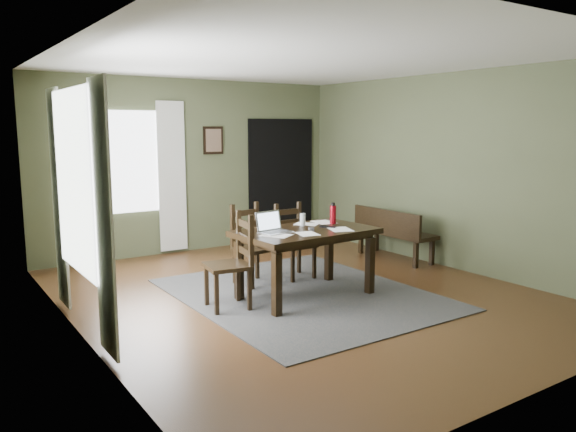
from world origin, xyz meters
TOP-DOWN VIEW (x-y plane):
  - ground at (0.00, 0.00)m, footprint 5.00×6.00m
  - room_shell at (0.00, 0.00)m, footprint 5.02×6.02m
  - rug at (0.00, 0.00)m, footprint 2.60×3.20m
  - dining_table at (-0.02, -0.09)m, footprint 1.62×1.03m
  - chair_end at (-0.91, 0.02)m, footprint 0.52×0.52m
  - chair_back_left at (-0.25, 0.74)m, footprint 0.49×0.49m
  - chair_back_right at (0.36, 0.70)m, footprint 0.42×0.43m
  - bench at (2.15, 0.73)m, footprint 0.43×1.35m
  - laptop at (-0.43, -0.03)m, footprint 0.37×0.31m
  - computer_mouse at (0.01, -0.16)m, footprint 0.08×0.10m
  - tv_remote at (0.28, -0.12)m, footprint 0.15×0.19m
  - drinking_glass at (0.10, 0.14)m, footprint 0.08×0.08m
  - water_bottle at (0.49, 0.05)m, footprint 0.08×0.08m
  - paper_a at (-0.49, -0.20)m, footprint 0.36×0.39m
  - paper_b at (0.31, -0.31)m, footprint 0.33×0.37m
  - paper_c at (0.20, 0.20)m, footprint 0.34×0.35m
  - paper_d at (0.46, 0.19)m, footprint 0.26×0.32m
  - paper_e at (-0.16, -0.32)m, footprint 0.27×0.31m
  - window_left at (-2.47, 0.20)m, footprint 0.01×1.30m
  - window_back at (-1.00, 2.97)m, footprint 1.00×0.01m
  - curtain_left_near at (-2.44, -0.62)m, footprint 0.03×0.48m
  - curtain_left_far at (-2.44, 1.02)m, footprint 0.03×0.48m
  - curtain_back_left at (-1.62, 2.94)m, footprint 0.44×0.03m
  - curtain_back_right at (-0.38, 2.94)m, footprint 0.44×0.03m
  - framed_picture at (0.35, 2.97)m, footprint 0.34×0.03m
  - doorway_back at (1.65, 2.97)m, footprint 1.30×0.03m

SIDE VIEW (x-z plane):
  - ground at x=0.00m, z-range -0.01..0.00m
  - rug at x=0.00m, z-range 0.00..0.01m
  - bench at x=2.15m, z-range 0.07..0.83m
  - chair_back_right at x=0.36m, z-range -0.01..0.96m
  - chair_back_left at x=-0.25m, z-range -0.01..0.99m
  - chair_end at x=-0.91m, z-range -0.01..1.03m
  - dining_table at x=-0.02m, z-range 0.31..1.09m
  - paper_e at x=-0.16m, z-range 0.80..0.80m
  - paper_c at x=0.20m, z-range 0.80..0.80m
  - paper_d at x=0.46m, z-range 0.80..0.80m
  - paper_b at x=0.31m, z-range 0.80..0.80m
  - paper_a at x=-0.49m, z-range 0.80..0.80m
  - tv_remote at x=0.28m, z-range 0.80..0.81m
  - computer_mouse at x=0.01m, z-range 0.80..0.83m
  - laptop at x=-0.43m, z-range 0.74..0.97m
  - drinking_glass at x=0.10m, z-range 0.80..0.94m
  - water_bottle at x=0.49m, z-range 0.78..1.04m
  - doorway_back at x=1.65m, z-range 0.00..2.10m
  - curtain_left_near at x=-2.44m, z-range 0.05..2.35m
  - curtain_left_far at x=-2.44m, z-range 0.05..2.35m
  - curtain_back_left at x=-1.62m, z-range 0.05..2.35m
  - curtain_back_right at x=-0.38m, z-range 0.05..2.35m
  - window_left at x=-2.47m, z-range 0.60..2.30m
  - window_back at x=-1.00m, z-range 0.70..2.20m
  - framed_picture at x=0.35m, z-range 1.53..1.97m
  - room_shell at x=0.00m, z-range 0.45..3.16m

